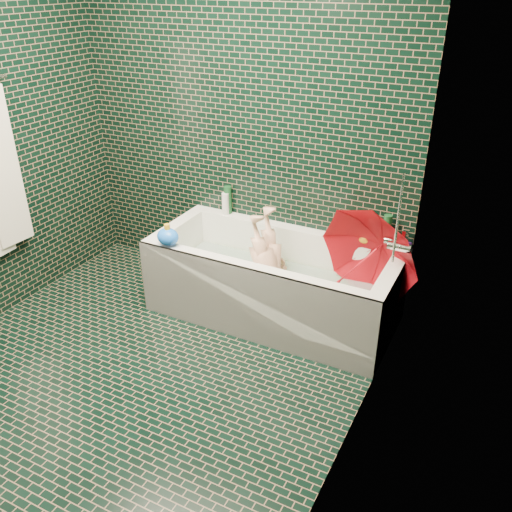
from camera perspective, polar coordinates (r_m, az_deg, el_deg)
The scene contains 18 objects.
floor at distance 3.46m, azimuth -12.69°, elevation -12.44°, with size 2.80×2.80×0.00m, color black.
wall_back at distance 3.93m, azimuth -1.62°, elevation 13.86°, with size 2.80×2.80×0.00m, color black.
wall_right at distance 2.23m, azimuth 10.71°, elevation 2.10°, with size 2.80×2.80×0.00m, color black.
bathtub at distance 3.82m, azimuth 1.72°, elevation -3.52°, with size 1.70×0.75×0.55m.
bath_mat at distance 3.87m, azimuth 1.82°, elevation -4.10°, with size 1.35×0.47×0.01m, color green.
water at distance 3.79m, azimuth 1.86°, elevation -2.26°, with size 1.48×0.53×0.00m, color silver.
faucet at distance 3.34m, azimuth 14.64°, elevation 1.57°, with size 0.18×0.19×0.55m.
child at distance 3.79m, azimuth 1.52°, elevation -2.06°, with size 0.34×0.22×0.94m, color #E0A98C.
umbrella at distance 3.50m, azimuth 10.74°, elevation -0.90°, with size 0.68×0.68×0.59m, color red.
soap_bottle_a at distance 3.74m, azimuth 13.59°, elevation 0.85°, with size 0.10×0.10×0.25m, color white.
soap_bottle_b at distance 3.74m, azimuth 15.29°, elevation 0.62°, with size 0.09×0.09×0.20m, color #3A1B68.
soap_bottle_c at distance 3.73m, azimuth 14.34°, elevation 0.67°, with size 0.14×0.14×0.18m, color #13421F.
bottle_right_tall at distance 3.69m, azimuth 13.57°, elevation 2.51°, with size 0.06×0.06×0.24m, color #13421F.
bottle_right_pump at distance 3.68m, azimuth 15.32°, elevation 1.52°, with size 0.05×0.05×0.16m, color silver.
bottle_left_tall at distance 4.14m, azimuth -2.98°, elevation 5.92°, with size 0.06×0.06×0.21m, color #13421F.
bottle_left_short at distance 4.12m, azimuth -3.24°, elevation 5.50°, with size 0.05×0.05×0.17m, color white.
rubber_duck at distance 3.75m, azimuth 11.53°, elevation 1.89°, with size 0.13×0.10×0.10m.
bath_toy at distance 3.69m, azimuth -9.27°, elevation 2.04°, with size 0.16×0.13×0.15m.
Camera 1 is at (1.83, -1.95, 2.20)m, focal length 38.00 mm.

